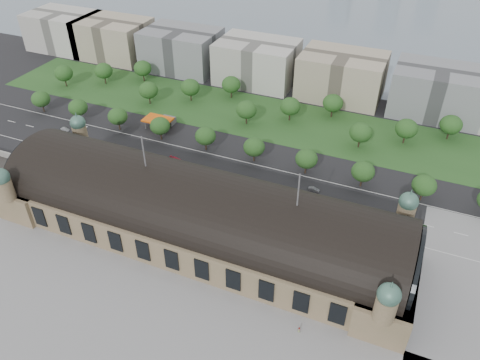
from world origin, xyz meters
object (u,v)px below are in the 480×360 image
at_px(parked_car_3, 151,181).
at_px(parked_car_4, 156,176).
at_px(traffic_car_0, 53,144).
at_px(bus_east, 255,189).
at_px(petrol_station, 163,120).
at_px(traffic_car_5, 314,189).
at_px(parked_car_6, 159,181).
at_px(bus_west, 250,192).
at_px(traffic_car_1, 65,129).
at_px(bus_mid, 291,198).
at_px(traffic_car_3, 175,159).
at_px(traffic_car_4, 243,194).
at_px(traffic_car_6, 389,215).
at_px(pedestrian_0, 299,330).
at_px(parked_car_2, 90,164).
at_px(parked_car_0, 69,159).
at_px(traffic_car_2, 97,146).
at_px(parked_car_5, 153,175).
at_px(parked_car_1, 116,171).

relative_size(parked_car_3, parked_car_4, 0.97).
height_order(traffic_car_0, parked_car_3, traffic_car_0).
bearing_deg(bus_east, traffic_car_0, 92.87).
distance_m(petrol_station, parked_car_4, 45.05).
height_order(traffic_car_5, parked_car_6, traffic_car_5).
bearing_deg(parked_car_3, bus_west, 75.41).
height_order(traffic_car_1, bus_mid, bus_mid).
distance_m(traffic_car_0, traffic_car_3, 60.85).
bearing_deg(traffic_car_4, traffic_car_0, -90.25).
bearing_deg(traffic_car_6, pedestrian_0, -21.08).
bearing_deg(traffic_car_3, traffic_car_1, 93.48).
distance_m(parked_car_6, bus_east, 40.86).
distance_m(traffic_car_1, parked_car_2, 36.86).
bearing_deg(parked_car_0, parked_car_6, 66.16).
bearing_deg(traffic_car_3, traffic_car_2, 102.68).
distance_m(traffic_car_2, pedestrian_0, 132.13).
distance_m(traffic_car_2, traffic_car_4, 77.42).
bearing_deg(traffic_car_5, bus_west, 123.70).
xyz_separation_m(parked_car_5, bus_mid, (59.52, 7.00, 0.83)).
xyz_separation_m(petrol_station, bus_west, (61.86, -36.27, -1.32)).
height_order(parked_car_1, bus_east, bus_east).
bearing_deg(parked_car_3, petrol_station, 178.88).
bearing_deg(bus_west, parked_car_3, 100.39).
bearing_deg(traffic_car_4, parked_car_5, -85.88).
bearing_deg(traffic_car_2, parked_car_5, 82.65).
relative_size(parked_car_0, parked_car_4, 1.06).
xyz_separation_m(traffic_car_3, parked_car_0, (-44.37, -18.47, -0.07)).
bearing_deg(parked_car_3, bus_mid, 75.29).
relative_size(parked_car_2, bus_east, 0.37).
bearing_deg(traffic_car_0, parked_car_6, 90.64).
bearing_deg(bus_west, parked_car_6, 99.48).
height_order(traffic_car_1, bus_east, bus_east).
xyz_separation_m(petrol_station, traffic_car_0, (-38.66, -37.15, -2.23)).
height_order(traffic_car_2, bus_west, bus_west).
bearing_deg(parked_car_1, traffic_car_6, 61.89).
distance_m(traffic_car_3, parked_car_1, 26.48).
distance_m(petrol_station, parked_car_5, 44.41).
relative_size(traffic_car_3, parked_car_2, 1.24).
distance_m(traffic_car_3, traffic_car_5, 63.73).
distance_m(petrol_station, traffic_car_2, 35.90).
relative_size(traffic_car_2, parked_car_5, 0.99).
xyz_separation_m(bus_west, pedestrian_0, (37.57, -54.80, -0.65)).
bearing_deg(bus_east, traffic_car_3, 80.49).
bearing_deg(bus_mid, parked_car_1, 95.91).
xyz_separation_m(traffic_car_2, parked_car_6, (41.16, -12.21, -0.10)).
distance_m(traffic_car_2, traffic_car_3, 39.64).
height_order(traffic_car_1, pedestrian_0, pedestrian_0).
distance_m(parked_car_2, parked_car_6, 34.89).
bearing_deg(bus_east, parked_car_4, 100.02).
xyz_separation_m(parked_car_3, parked_car_6, (2.95, 1.20, -0.00)).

